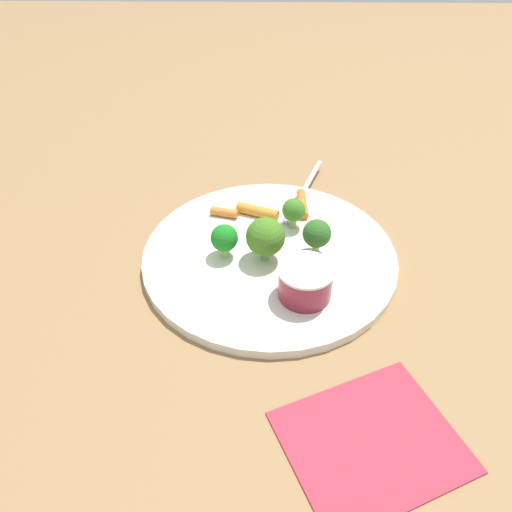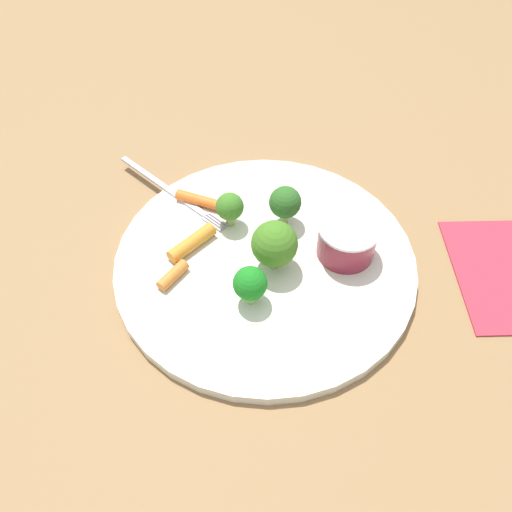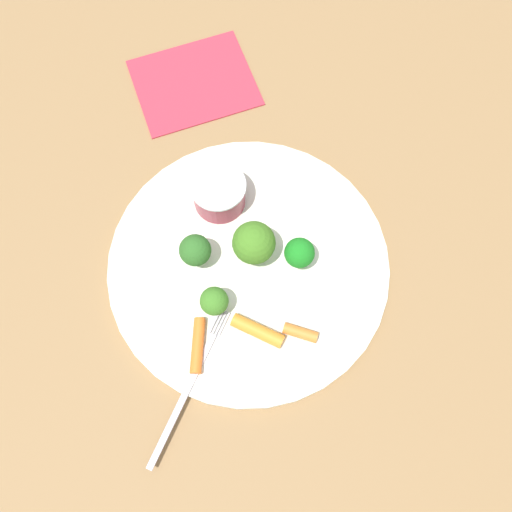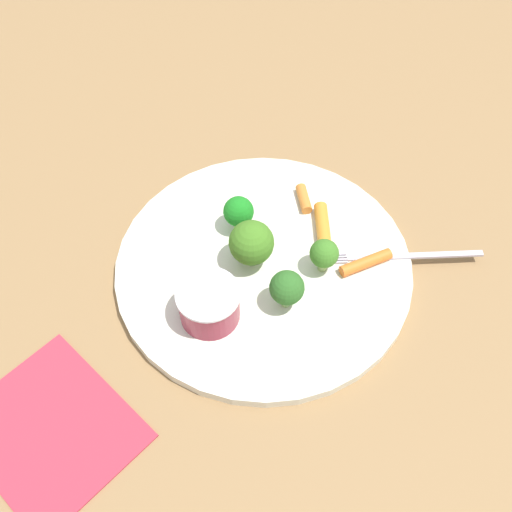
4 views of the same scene
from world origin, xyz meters
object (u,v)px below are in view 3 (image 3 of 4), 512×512
(broccoli_floret_0, at_px, (254,243))
(carrot_stick_0, at_px, (300,333))
(broccoli_floret_1, at_px, (214,301))
(napkin, at_px, (194,82))
(sauce_cup, at_px, (219,193))
(broccoli_floret_3, at_px, (299,253))
(plate, at_px, (248,265))
(broccoli_floret_2, at_px, (195,253))
(carrot_stick_1, at_px, (198,346))
(fork, at_px, (190,383))
(carrot_stick_2, at_px, (258,331))

(broccoli_floret_0, relative_size, carrot_stick_0, 1.55)
(broccoli_floret_1, bearing_deg, napkin, -79.04)
(sauce_cup, distance_m, broccoli_floret_3, 0.11)
(carrot_stick_0, bearing_deg, plate, -51.25)
(broccoli_floret_2, xyz_separation_m, carrot_stick_1, (-0.01, 0.09, -0.02))
(sauce_cup, distance_m, fork, 0.21)
(broccoli_floret_3, bearing_deg, broccoli_floret_1, 34.82)
(broccoli_floret_2, bearing_deg, plate, -177.07)
(broccoli_floret_1, xyz_separation_m, napkin, (0.06, -0.30, -0.04))
(broccoli_floret_1, height_order, fork, broccoli_floret_1)
(plate, xyz_separation_m, fork, (0.05, 0.13, 0.01))
(sauce_cup, relative_size, broccoli_floret_0, 1.10)
(plate, distance_m, carrot_stick_0, 0.10)
(sauce_cup, bearing_deg, broccoli_floret_3, 143.84)
(plate, relative_size, sauce_cup, 5.02)
(broccoli_floret_0, distance_m, broccoli_floret_3, 0.05)
(broccoli_floret_3, bearing_deg, fork, 53.69)
(sauce_cup, height_order, broccoli_floret_1, broccoli_floret_1)
(napkin, bearing_deg, carrot_stick_1, 97.24)
(broccoli_floret_2, bearing_deg, sauce_cup, -102.85)
(broccoli_floret_0, bearing_deg, napkin, -68.05)
(sauce_cup, bearing_deg, fork, 87.12)
(plate, bearing_deg, broccoli_floret_1, 59.77)
(carrot_stick_1, distance_m, carrot_stick_2, 0.06)
(broccoli_floret_0, xyz_separation_m, broccoli_floret_2, (0.06, 0.01, -0.00))
(broccoli_floret_2, relative_size, napkin, 0.32)
(plate, height_order, broccoli_floret_3, broccoli_floret_3)
(fork, bearing_deg, broccoli_floret_2, -86.93)
(broccoli_floret_0, bearing_deg, broccoli_floret_1, 60.72)
(sauce_cup, distance_m, carrot_stick_2, 0.16)
(broccoli_floret_0, relative_size, broccoli_floret_3, 1.31)
(plate, height_order, broccoli_floret_0, broccoli_floret_0)
(fork, distance_m, napkin, 0.38)
(broccoli_floret_1, height_order, carrot_stick_2, broccoli_floret_1)
(broccoli_floret_3, distance_m, carrot_stick_1, 0.14)
(carrot_stick_0, xyz_separation_m, carrot_stick_2, (0.04, 0.00, 0.00))
(carrot_stick_2, bearing_deg, sauce_cup, -70.21)
(broccoli_floret_3, bearing_deg, broccoli_floret_2, 4.69)
(carrot_stick_1, distance_m, napkin, 0.34)
(carrot_stick_0, relative_size, napkin, 0.25)
(broccoli_floret_3, height_order, carrot_stick_1, broccoli_floret_3)
(carrot_stick_0, distance_m, carrot_stick_2, 0.04)
(sauce_cup, xyz_separation_m, carrot_stick_2, (-0.05, 0.15, -0.01))
(broccoli_floret_3, distance_m, carrot_stick_2, 0.09)
(carrot_stick_0, bearing_deg, carrot_stick_1, 11.34)
(broccoli_floret_0, height_order, carrot_stick_0, broccoli_floret_0)
(broccoli_floret_2, bearing_deg, carrot_stick_1, 96.59)
(carrot_stick_2, bearing_deg, napkin, -72.02)
(broccoli_floret_3, relative_size, fork, 0.26)
(broccoli_floret_3, bearing_deg, napkin, -59.06)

